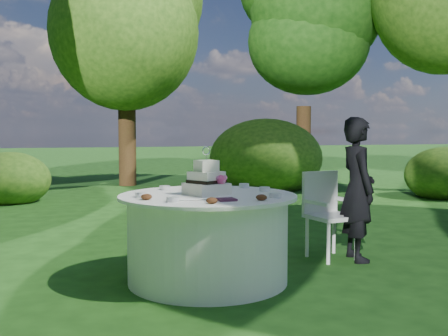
{
  "coord_description": "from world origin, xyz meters",
  "views": [
    {
      "loc": [
        -1.28,
        -4.38,
        1.32
      ],
      "look_at": [
        0.15,
        0.0,
        1.0
      ],
      "focal_mm": 42.0,
      "sensor_mm": 36.0,
      "label": 1
    }
  ],
  "objects_px": {
    "napkins": "(227,199)",
    "chair": "(327,208)",
    "table": "(208,238)",
    "guest": "(358,189)",
    "cake": "(207,182)"
  },
  "relations": [
    {
      "from": "napkins",
      "to": "chair",
      "type": "relative_size",
      "value": 0.16
    },
    {
      "from": "table",
      "to": "chair",
      "type": "distance_m",
      "value": 1.52
    },
    {
      "from": "napkins",
      "to": "guest",
      "type": "relative_size",
      "value": 0.1
    },
    {
      "from": "cake",
      "to": "chair",
      "type": "xyz_separation_m",
      "value": [
        1.45,
        0.47,
        -0.36
      ]
    },
    {
      "from": "chair",
      "to": "napkins",
      "type": "bearing_deg",
      "value": -147.36
    },
    {
      "from": "cake",
      "to": "table",
      "type": "bearing_deg",
      "value": 27.7
    },
    {
      "from": "napkins",
      "to": "guest",
      "type": "distance_m",
      "value": 1.79
    },
    {
      "from": "napkins",
      "to": "cake",
      "type": "bearing_deg",
      "value": 95.41
    },
    {
      "from": "guest",
      "to": "cake",
      "type": "distance_m",
      "value": 1.71
    },
    {
      "from": "napkins",
      "to": "guest",
      "type": "bearing_deg",
      "value": 23.0
    },
    {
      "from": "napkins",
      "to": "table",
      "type": "bearing_deg",
      "value": 94.03
    },
    {
      "from": "guest",
      "to": "cake",
      "type": "bearing_deg",
      "value": 109.09
    },
    {
      "from": "guest",
      "to": "napkins",
      "type": "bearing_deg",
      "value": 122.98
    },
    {
      "from": "table",
      "to": "chair",
      "type": "height_order",
      "value": "chair"
    },
    {
      "from": "napkins",
      "to": "chair",
      "type": "xyz_separation_m",
      "value": [
        1.41,
        0.9,
        -0.26
      ]
    }
  ]
}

